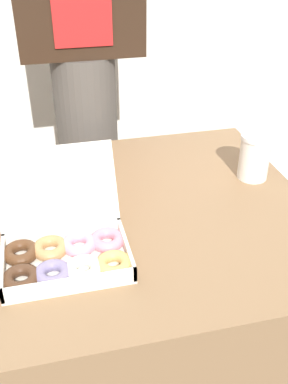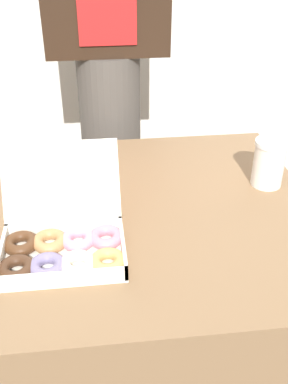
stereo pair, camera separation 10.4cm
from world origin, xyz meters
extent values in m
plane|color=#665B51|center=(0.00, 0.00, 0.00)|extent=(14.00, 14.00, 0.00)
cube|color=brown|center=(0.00, 0.00, 0.37)|extent=(1.12, 0.88, 0.73)
cube|color=white|center=(-0.12, -0.18, 0.74)|extent=(0.28, 0.19, 0.01)
cube|color=white|center=(-0.26, -0.18, 0.76)|extent=(0.01, 0.19, 0.04)
cube|color=white|center=(0.02, -0.18, 0.76)|extent=(0.01, 0.19, 0.04)
cube|color=white|center=(-0.12, -0.28, 0.76)|extent=(0.28, 0.01, 0.04)
cube|color=white|center=(-0.12, -0.09, 0.76)|extent=(0.28, 0.01, 0.04)
cube|color=white|center=(-0.12, -0.04, 0.86)|extent=(0.28, 0.10, 0.17)
torus|color=#422819|center=(-0.22, -0.23, 0.75)|extent=(0.12, 0.12, 0.03)
torus|color=#4C2D19|center=(-0.22, -0.14, 0.75)|extent=(0.12, 0.12, 0.03)
torus|color=slate|center=(-0.15, -0.23, 0.75)|extent=(0.09, 0.09, 0.03)
torus|color=#B27F4C|center=(-0.15, -0.14, 0.75)|extent=(0.10, 0.10, 0.03)
torus|color=silver|center=(-0.08, -0.23, 0.75)|extent=(0.10, 0.10, 0.03)
torus|color=pink|center=(-0.08, -0.14, 0.75)|extent=(0.12, 0.12, 0.03)
torus|color=tan|center=(-0.02, -0.23, 0.75)|extent=(0.09, 0.09, 0.03)
torus|color=pink|center=(-0.02, -0.14, 0.75)|extent=(0.09, 0.09, 0.03)
cylinder|color=silver|center=(0.46, 0.09, 0.80)|extent=(0.09, 0.09, 0.13)
cylinder|color=white|center=(0.46, 0.09, 0.87)|extent=(0.09, 0.09, 0.01)
cylinder|color=#4C4742|center=(0.04, 0.67, 0.49)|extent=(0.24, 0.24, 0.98)
camera|label=1|loc=(-0.13, -0.98, 1.42)|focal=42.00mm
camera|label=2|loc=(-0.03, -1.00, 1.42)|focal=42.00mm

